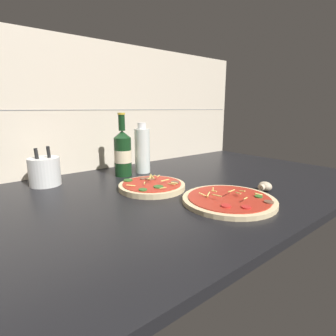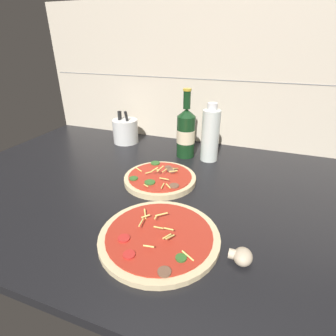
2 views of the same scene
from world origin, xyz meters
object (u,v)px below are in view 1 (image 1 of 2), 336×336
at_px(pizza_far, 152,186).
at_px(oil_bottle, 142,150).
at_px(beer_bottle, 123,153).
at_px(utensil_crock, 44,171).
at_px(pizza_near, 229,200).
at_px(mushroom_left, 265,186).

bearing_deg(pizza_far, oil_bottle, 64.05).
height_order(pizza_far, beer_bottle, beer_bottle).
height_order(oil_bottle, utensil_crock, oil_bottle).
bearing_deg(pizza_near, mushroom_left, -1.45).
distance_m(oil_bottle, mushroom_left, 0.53).
bearing_deg(utensil_crock, beer_bottle, -10.54).
distance_m(beer_bottle, oil_bottle, 0.10).
bearing_deg(pizza_far, utensil_crock, 134.53).
relative_size(pizza_near, beer_bottle, 1.08).
xyz_separation_m(pizza_far, utensil_crock, (-0.28, 0.29, 0.04)).
distance_m(pizza_near, utensil_crock, 0.67).
height_order(pizza_near, pizza_far, pizza_far).
distance_m(pizza_far, beer_bottle, 0.25).
bearing_deg(beer_bottle, pizza_far, -93.87).
bearing_deg(beer_bottle, pizza_near, -79.96).
xyz_separation_m(pizza_far, beer_bottle, (0.02, 0.23, 0.09)).
xyz_separation_m(beer_bottle, utensil_crock, (-0.30, 0.06, -0.05)).
bearing_deg(pizza_near, utensil_crock, 125.14).
relative_size(pizza_far, mushroom_left, 4.76).
relative_size(mushroom_left, utensil_crock, 0.34).
xyz_separation_m(pizza_near, pizza_far, (-0.10, 0.26, 0.00)).
bearing_deg(beer_bottle, mushroom_left, -61.10).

